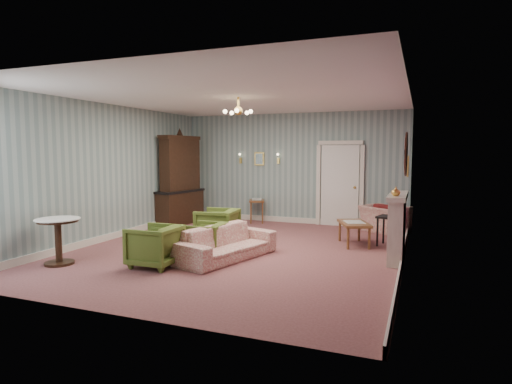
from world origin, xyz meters
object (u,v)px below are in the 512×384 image
at_px(olive_chair_a, 155,244).
at_px(coffee_table, 354,233).
at_px(olive_chair_c, 217,224).
at_px(olive_chair_b, 206,237).
at_px(sofa_chintz, 227,237).
at_px(dresser, 180,177).
at_px(fireplace, 397,227).
at_px(wingback_chair, 385,214).
at_px(side_table_black, 388,231).
at_px(pedestal_table, 58,241).

xyz_separation_m(olive_chair_a, coffee_table, (2.82, 2.84, -0.14)).
xyz_separation_m(olive_chair_a, olive_chair_c, (0.15, 2.01, 0.02)).
relative_size(olive_chair_b, sofa_chintz, 0.34).
bearing_deg(dresser, coffee_table, -3.33).
relative_size(dresser, fireplace, 1.74).
height_order(sofa_chintz, wingback_chair, wingback_chair).
distance_m(olive_chair_a, sofa_chintz, 1.25).
bearing_deg(side_table_black, sofa_chintz, -141.20).
height_order(sofa_chintz, pedestal_table, pedestal_table).
height_order(olive_chair_a, side_table_black, olive_chair_a).
relative_size(sofa_chintz, coffee_table, 2.14).
bearing_deg(olive_chair_a, wingback_chair, 143.40).
relative_size(olive_chair_a, olive_chair_b, 1.14).
bearing_deg(fireplace, sofa_chintz, -159.16).
distance_m(dresser, fireplace, 5.84).
relative_size(fireplace, coffee_table, 1.51).
xyz_separation_m(coffee_table, side_table_black, (0.66, 0.13, 0.07)).
xyz_separation_m(wingback_chair, fireplace, (0.41, -2.58, 0.16)).
bearing_deg(sofa_chintz, olive_chair_b, 91.27).
bearing_deg(wingback_chair, olive_chair_c, 74.77).
relative_size(olive_chair_b, side_table_black, 1.09).
xyz_separation_m(olive_chair_a, side_table_black, (3.48, 2.97, -0.07)).
bearing_deg(dresser, sofa_chintz, -38.77).
xyz_separation_m(olive_chair_b, side_table_black, (3.07, 1.96, -0.03)).
bearing_deg(sofa_chintz, fireplace, -52.90).
bearing_deg(sofa_chintz, dresser, 59.28).
bearing_deg(sofa_chintz, olive_chair_c, 49.71).
relative_size(olive_chair_a, side_table_black, 1.24).
bearing_deg(olive_chair_c, side_table_black, 100.94).
bearing_deg(wingback_chair, pedestal_table, 81.79).
bearing_deg(wingback_chair, coffee_table, 110.58).
height_order(sofa_chintz, coffee_table, sofa_chintz).
xyz_separation_m(olive_chair_c, coffee_table, (2.67, 0.83, -0.16)).
height_order(olive_chair_c, pedestal_table, olive_chair_c).
bearing_deg(fireplace, olive_chair_c, 179.06).
distance_m(wingback_chair, pedestal_table, 6.98).
bearing_deg(fireplace, coffee_table, 134.41).
xyz_separation_m(sofa_chintz, pedestal_table, (-2.48, -1.36, 0.01)).
bearing_deg(olive_chair_a, olive_chair_b, 157.38).
relative_size(olive_chair_c, coffee_table, 0.86).
relative_size(sofa_chintz, fireplace, 1.41).
height_order(dresser, coffee_table, dresser).
bearing_deg(sofa_chintz, coffee_table, -28.36).
bearing_deg(olive_chair_a, dresser, -154.98).
relative_size(sofa_chintz, side_table_black, 3.24).
bearing_deg(olive_chair_a, fireplace, 117.22).
relative_size(dresser, side_table_black, 3.99).
distance_m(olive_chair_b, side_table_black, 3.64).
height_order(fireplace, pedestal_table, fireplace).
distance_m(sofa_chintz, dresser, 4.06).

